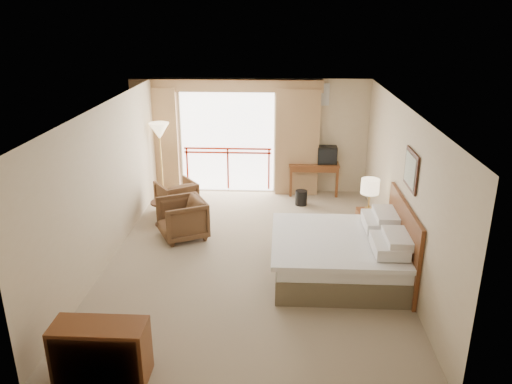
# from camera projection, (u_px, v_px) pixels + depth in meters

# --- Properties ---
(floor) EXTENTS (7.00, 7.00, 0.00)m
(floor) POSITION_uv_depth(u_px,v_px,m) (253.00, 256.00, 8.95)
(floor) COLOR gray
(floor) RESTS_ON ground
(ceiling) EXTENTS (7.00, 7.00, 0.00)m
(ceiling) POSITION_uv_depth(u_px,v_px,m) (252.00, 106.00, 8.03)
(ceiling) COLOR white
(ceiling) RESTS_ON wall_back
(wall_back) EXTENTS (5.00, 0.00, 5.00)m
(wall_back) POSITION_uv_depth(u_px,v_px,m) (261.00, 136.00, 11.77)
(wall_back) COLOR #C5B08D
(wall_back) RESTS_ON ground
(wall_front) EXTENTS (5.00, 0.00, 5.00)m
(wall_front) POSITION_uv_depth(u_px,v_px,m) (233.00, 295.00, 5.21)
(wall_front) COLOR #C5B08D
(wall_front) RESTS_ON ground
(wall_left) EXTENTS (0.00, 7.00, 7.00)m
(wall_left) POSITION_uv_depth(u_px,v_px,m) (108.00, 183.00, 8.61)
(wall_left) COLOR #C5B08D
(wall_left) RESTS_ON ground
(wall_right) EXTENTS (0.00, 7.00, 7.00)m
(wall_right) POSITION_uv_depth(u_px,v_px,m) (401.00, 188.00, 8.37)
(wall_right) COLOR #C5B08D
(wall_right) RESTS_ON ground
(balcony_door) EXTENTS (2.40, 0.00, 2.40)m
(balcony_door) POSITION_uv_depth(u_px,v_px,m) (228.00, 142.00, 11.84)
(balcony_door) COLOR white
(balcony_door) RESTS_ON wall_back
(balcony_railing) EXTENTS (2.09, 0.03, 1.02)m
(balcony_railing) POSITION_uv_depth(u_px,v_px,m) (228.00, 158.00, 11.96)
(balcony_railing) COLOR #A8240E
(balcony_railing) RESTS_ON wall_back
(curtain_left) EXTENTS (1.00, 0.26, 2.50)m
(curtain_left) POSITION_uv_depth(u_px,v_px,m) (157.00, 141.00, 11.78)
(curtain_left) COLOR olive
(curtain_left) RESTS_ON wall_back
(curtain_right) EXTENTS (1.00, 0.26, 2.50)m
(curtain_right) POSITION_uv_depth(u_px,v_px,m) (297.00, 142.00, 11.62)
(curtain_right) COLOR olive
(curtain_right) RESTS_ON wall_back
(valance) EXTENTS (4.40, 0.22, 0.28)m
(valance) POSITION_uv_depth(u_px,v_px,m) (226.00, 85.00, 11.29)
(valance) COLOR olive
(valance) RESTS_ON wall_back
(hvac_vent) EXTENTS (0.50, 0.04, 0.50)m
(hvac_vent) POSITION_uv_depth(u_px,v_px,m) (318.00, 94.00, 11.34)
(hvac_vent) COLOR silver
(hvac_vent) RESTS_ON wall_back
(bed) EXTENTS (2.13, 2.06, 0.97)m
(bed) POSITION_uv_depth(u_px,v_px,m) (341.00, 255.00, 8.19)
(bed) COLOR brown
(bed) RESTS_ON floor
(headboard) EXTENTS (0.06, 2.10, 1.30)m
(headboard) POSITION_uv_depth(u_px,v_px,m) (402.00, 241.00, 8.05)
(headboard) COLOR #572C18
(headboard) RESTS_ON wall_right
(framed_art) EXTENTS (0.04, 0.72, 0.60)m
(framed_art) POSITION_uv_depth(u_px,v_px,m) (411.00, 170.00, 7.63)
(framed_art) COLOR black
(framed_art) RESTS_ON wall_right
(nightstand) EXTENTS (0.42, 0.50, 0.57)m
(nightstand) POSITION_uv_depth(u_px,v_px,m) (367.00, 225.00, 9.54)
(nightstand) COLOR #572C18
(nightstand) RESTS_ON floor
(table_lamp) EXTENTS (0.34, 0.34, 0.61)m
(table_lamp) POSITION_uv_depth(u_px,v_px,m) (370.00, 187.00, 9.33)
(table_lamp) COLOR tan
(table_lamp) RESTS_ON nightstand
(phone) EXTENTS (0.18, 0.15, 0.07)m
(phone) POSITION_uv_depth(u_px,v_px,m) (367.00, 212.00, 9.29)
(phone) COLOR black
(phone) RESTS_ON nightstand
(desk) EXTENTS (1.17, 0.57, 0.77)m
(desk) POSITION_uv_depth(u_px,v_px,m) (313.00, 169.00, 11.87)
(desk) COLOR #572C18
(desk) RESTS_ON floor
(tv) EXTENTS (0.45, 0.36, 0.41)m
(tv) POSITION_uv_depth(u_px,v_px,m) (327.00, 155.00, 11.68)
(tv) COLOR black
(tv) RESTS_ON desk
(coffee_maker) EXTENTS (0.15, 0.15, 0.25)m
(coffee_maker) POSITION_uv_depth(u_px,v_px,m) (299.00, 158.00, 11.74)
(coffee_maker) COLOR black
(coffee_maker) RESTS_ON desk
(cup) EXTENTS (0.07, 0.07, 0.10)m
(cup) POSITION_uv_depth(u_px,v_px,m) (306.00, 161.00, 11.71)
(cup) COLOR white
(cup) RESTS_ON desk
(wastebasket) EXTENTS (0.28, 0.28, 0.33)m
(wastebasket) POSITION_uv_depth(u_px,v_px,m) (301.00, 198.00, 11.26)
(wastebasket) COLOR black
(wastebasket) RESTS_ON floor
(armchair_far) EXTENTS (1.06, 1.06, 0.70)m
(armchair_far) POSITION_uv_depth(u_px,v_px,m) (177.00, 211.00, 10.93)
(armchair_far) COLOR #48301F
(armchair_far) RESTS_ON floor
(armchair_near) EXTENTS (1.14, 1.13, 0.78)m
(armchair_near) POSITION_uv_depth(u_px,v_px,m) (183.00, 237.00, 9.70)
(armchair_near) COLOR #48301F
(armchair_near) RESTS_ON floor
(side_table) EXTENTS (0.46, 0.46, 0.50)m
(side_table) POSITION_uv_depth(u_px,v_px,m) (162.00, 209.00, 10.15)
(side_table) COLOR black
(side_table) RESTS_ON floor
(book) EXTENTS (0.28, 0.30, 0.02)m
(book) POSITION_uv_depth(u_px,v_px,m) (162.00, 202.00, 10.09)
(book) COLOR white
(book) RESTS_ON side_table
(floor_lamp) EXTENTS (0.46, 0.46, 1.79)m
(floor_lamp) POSITION_uv_depth(u_px,v_px,m) (159.00, 134.00, 11.18)
(floor_lamp) COLOR tan
(floor_lamp) RESTS_ON floor
(dresser) EXTENTS (1.10, 0.47, 0.74)m
(dresser) POSITION_uv_depth(u_px,v_px,m) (101.00, 352.00, 5.87)
(dresser) COLOR #572C18
(dresser) RESTS_ON floor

